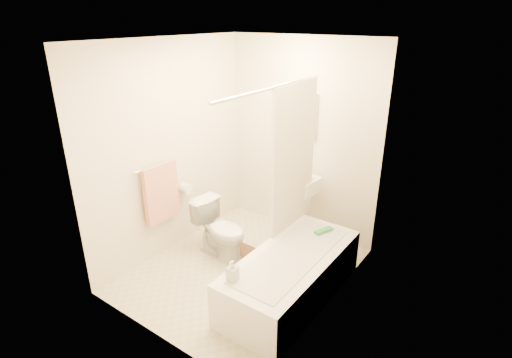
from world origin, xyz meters
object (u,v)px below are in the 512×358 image
Objects in this scene: soap_bottle at (232,271)px; sink at (298,205)px; bath_mat at (249,258)px; toilet at (221,230)px; bathtub at (291,276)px.

sink is at bearing 100.07° from soap_bottle.
sink is at bearing 73.99° from bath_mat.
toilet is at bearing -118.77° from sink.
bath_mat is 1.17m from soap_bottle.
soap_bottle is (0.29, -1.63, 0.11)m from sink.
bathtub is at bearing -60.47° from sink.
bathtub is (1.03, -0.15, -0.10)m from toilet.
sink is 0.55× the size of bathtub.
bath_mat is at bearing -103.62° from sink.
sink is (0.51, 0.85, 0.12)m from toilet.
bath_mat is (0.30, 0.12, -0.32)m from toilet.
soap_bottle reaches higher than toilet.
toilet is 3.39× the size of soap_bottle.
sink is 1.67× the size of bath_mat.
soap_bottle is (0.80, -0.78, 0.23)m from toilet.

